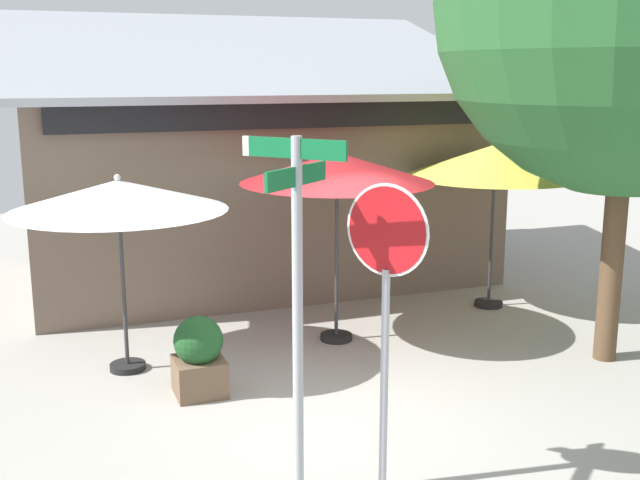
{
  "coord_description": "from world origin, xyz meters",
  "views": [
    {
      "loc": [
        -3.1,
        -7.58,
        3.65
      ],
      "look_at": [
        0.2,
        1.2,
        1.6
      ],
      "focal_mm": 43.67,
      "sensor_mm": 36.0,
      "label": 1
    }
  ],
  "objects_px": {
    "patio_umbrella_crimson_center": "(337,169)",
    "sidewalk_planter": "(199,356)",
    "street_sign_post": "(297,285)",
    "patio_umbrella_mustard_right": "(495,161)",
    "patio_umbrella_ivory_left": "(118,197)",
    "stop_sign": "(386,280)"
  },
  "relations": [
    {
      "from": "stop_sign",
      "to": "patio_umbrella_crimson_center",
      "type": "bearing_deg",
      "value": 74.26
    },
    {
      "from": "patio_umbrella_crimson_center",
      "to": "sidewalk_planter",
      "type": "distance_m",
      "value": 3.11
    },
    {
      "from": "street_sign_post",
      "to": "sidewalk_planter",
      "type": "distance_m",
      "value": 2.92
    },
    {
      "from": "street_sign_post",
      "to": "stop_sign",
      "type": "height_order",
      "value": "street_sign_post"
    },
    {
      "from": "street_sign_post",
      "to": "patio_umbrella_crimson_center",
      "type": "relative_size",
      "value": 1.18
    },
    {
      "from": "street_sign_post",
      "to": "patio_umbrella_ivory_left",
      "type": "xyz_separation_m",
      "value": [
        -1.02,
        3.56,
        0.26
      ]
    },
    {
      "from": "patio_umbrella_mustard_right",
      "to": "patio_umbrella_crimson_center",
      "type": "bearing_deg",
      "value": -167.7
    },
    {
      "from": "patio_umbrella_crimson_center",
      "to": "patio_umbrella_ivory_left",
      "type": "bearing_deg",
      "value": -177.81
    },
    {
      "from": "patio_umbrella_ivory_left",
      "to": "sidewalk_planter",
      "type": "xyz_separation_m",
      "value": [
        0.69,
        -1.06,
        -1.72
      ]
    },
    {
      "from": "stop_sign",
      "to": "patio_umbrella_mustard_right",
      "type": "height_order",
      "value": "stop_sign"
    },
    {
      "from": "street_sign_post",
      "to": "patio_umbrella_mustard_right",
      "type": "distance_m",
      "value": 6.35
    },
    {
      "from": "sidewalk_planter",
      "to": "patio_umbrella_ivory_left",
      "type": "bearing_deg",
      "value": 123.0
    },
    {
      "from": "patio_umbrella_crimson_center",
      "to": "street_sign_post",
      "type": "bearing_deg",
      "value": -116.36
    },
    {
      "from": "street_sign_post",
      "to": "patio_umbrella_ivory_left",
      "type": "height_order",
      "value": "street_sign_post"
    },
    {
      "from": "street_sign_post",
      "to": "patio_umbrella_mustard_right",
      "type": "height_order",
      "value": "street_sign_post"
    },
    {
      "from": "patio_umbrella_ivory_left",
      "to": "stop_sign",
      "type": "bearing_deg",
      "value": -64.33
    },
    {
      "from": "patio_umbrella_crimson_center",
      "to": "sidewalk_planter",
      "type": "height_order",
      "value": "patio_umbrella_crimson_center"
    },
    {
      "from": "stop_sign",
      "to": "patio_umbrella_mustard_right",
      "type": "relative_size",
      "value": 1.02
    },
    {
      "from": "patio_umbrella_ivory_left",
      "to": "patio_umbrella_mustard_right",
      "type": "relative_size",
      "value": 0.97
    },
    {
      "from": "patio_umbrella_crimson_center",
      "to": "sidewalk_planter",
      "type": "xyz_separation_m",
      "value": [
        -2.15,
        -1.17,
        -1.92
      ]
    },
    {
      "from": "street_sign_post",
      "to": "patio_umbrella_ivory_left",
      "type": "bearing_deg",
      "value": 106.02
    },
    {
      "from": "patio_umbrella_crimson_center",
      "to": "sidewalk_planter",
      "type": "relative_size",
      "value": 2.87
    }
  ]
}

